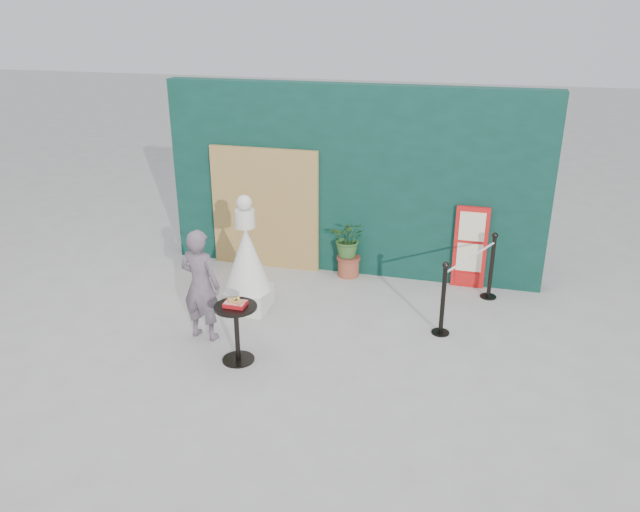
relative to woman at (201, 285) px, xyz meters
The scene contains 10 objects.
ground 1.63m from the woman, 17.50° to the right, with size 60.00×60.00×0.00m, color #ADAAA5.
back_wall 3.14m from the woman, 63.04° to the left, with size 6.00×0.30×3.00m, color #0A2F26.
bamboo_fence 2.52m from the woman, 90.45° to the left, with size 1.80×0.08×2.00m, color tan.
woman is the anchor object (origin of this frame).
menu_board 4.14m from the woman, 37.52° to the left, with size 0.50×0.07×1.30m.
statue 0.96m from the woman, 73.47° to the left, with size 0.67×0.67×1.71m.
cafe_table 0.83m from the woman, 33.58° to the right, with size 0.52×0.52×0.75m.
food_basket 0.79m from the woman, 33.35° to the right, with size 0.26×0.19×0.11m.
planter 2.83m from the woman, 60.20° to the left, with size 0.56×0.49×0.96m.
stanchion_barrier 3.67m from the woman, 25.15° to the left, with size 0.84×1.54×1.03m.
Camera 1 is at (1.99, -6.18, 4.11)m, focal length 35.00 mm.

